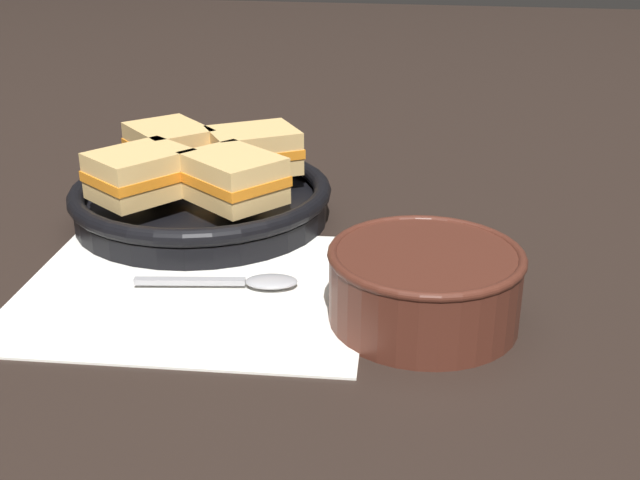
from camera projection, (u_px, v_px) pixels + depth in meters
name	position (u px, v px, depth m)	size (l,w,h in m)	color
ground_plane	(305.00, 261.00, 0.75)	(4.00, 4.00, 0.00)	black
napkin	(194.00, 288.00, 0.70)	(0.32, 0.28, 0.00)	white
soup_bowl	(425.00, 281.00, 0.63)	(0.16, 0.16, 0.06)	#4C2319
spoon	(249.00, 281.00, 0.70)	(0.14, 0.04, 0.01)	#9E9EA3
skillet	(202.00, 201.00, 0.84)	(0.27, 0.27, 0.04)	black
sandwich_near_left	(253.00, 150.00, 0.86)	(0.12, 0.11, 0.05)	#DBB26B
sandwich_near_right	(169.00, 147.00, 0.87)	(0.12, 0.12, 0.05)	#DBB26B
sandwich_far_left	(140.00, 174.00, 0.79)	(0.11, 0.12, 0.05)	#DBB26B
sandwich_far_right	(233.00, 178.00, 0.78)	(0.12, 0.11, 0.05)	#DBB26B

